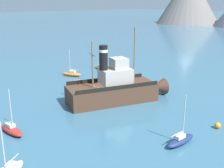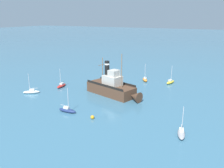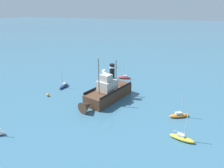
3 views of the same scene
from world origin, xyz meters
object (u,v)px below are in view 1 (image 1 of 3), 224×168
Objects in this scene: sailboat_yellow at (100,67)px; sailboat_red at (12,129)px; old_tugboat at (116,88)px; sailboat_navy at (181,140)px; mooring_buoy at (218,125)px; sailboat_orange at (72,74)px.

sailboat_yellow is 29.22m from sailboat_red.
old_tugboat is 3.01× the size of sailboat_yellow.
sailboat_navy is at bearing -12.64° from old_tugboat.
sailboat_navy is at bearing -22.87° from sailboat_yellow.
sailboat_navy is 5.93m from mooring_buoy.
sailboat_yellow is at bearing 124.64° from sailboat_red.
old_tugboat is 3.01× the size of sailboat_navy.
sailboat_yellow is 1.00× the size of sailboat_orange.
sailboat_yellow is at bearing 167.80° from mooring_buoy.
sailboat_orange is at bearing -83.88° from sailboat_yellow.
sailboat_red is at bearing -87.87° from old_tugboat.
sailboat_navy is 1.00× the size of sailboat_yellow.
sailboat_orange is (-15.31, 2.30, -1.40)m from old_tugboat.
old_tugboat reaches higher than sailboat_yellow.
old_tugboat reaches higher than sailboat_navy.
mooring_buoy is (29.56, -6.39, -0.09)m from sailboat_yellow.
old_tugboat is 3.01× the size of sailboat_orange.
old_tugboat is 18.65m from sailboat_yellow.
sailboat_orange is at bearing 171.45° from old_tugboat.
mooring_buoy is (13.50, 2.98, -1.49)m from old_tugboat.
sailboat_navy is 1.00× the size of sailboat_red.
sailboat_navy is at bearing -93.75° from mooring_buoy.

